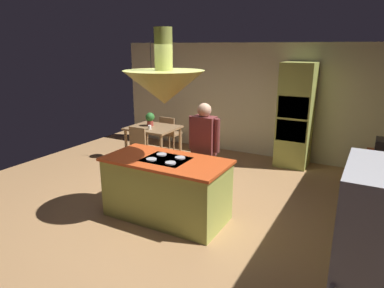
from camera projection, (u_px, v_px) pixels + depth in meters
ground at (174, 211)px, 5.30m from camera, size 8.16×8.16×0.00m
wall_back at (252, 100)px, 7.86m from camera, size 6.80×0.10×2.55m
kitchen_island at (166, 188)px, 5.01m from camera, size 1.81×0.91×0.93m
oven_tower at (295, 116)px, 7.06m from camera, size 0.66×0.62×2.16m
dining_table at (153, 132)px, 7.51m from camera, size 1.05×0.89×0.76m
person_at_island at (204, 147)px, 5.37m from camera, size 0.53×0.22×1.64m
range_hood at (164, 85)px, 4.59m from camera, size 1.10×1.10×1.00m
pendant_light_over_table at (151, 76)px, 7.17m from camera, size 0.32×0.32×0.82m
chair_facing_island at (135, 146)px, 6.99m from camera, size 0.40×0.40×0.87m
chair_by_back_wall at (169, 132)px, 8.11m from camera, size 0.40×0.40×0.87m
potted_plant_on_table at (150, 118)px, 7.54m from camera, size 0.20×0.20×0.30m
cup_on_table at (150, 127)px, 7.25m from camera, size 0.07×0.07×0.09m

